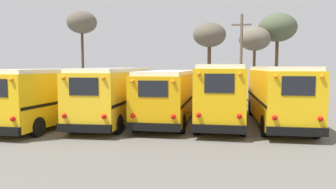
# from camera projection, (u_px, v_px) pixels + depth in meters

# --- Properties ---
(ground_plane) EXTENTS (160.00, 160.00, 0.00)m
(ground_plane) POSITION_uv_depth(u_px,v_px,m) (166.00, 124.00, 18.45)
(ground_plane) COLOR #66635E
(school_bus_0) EXTENTS (2.77, 9.47, 3.11)m
(school_bus_0) POSITION_uv_depth(u_px,v_px,m) (56.00, 94.00, 18.44)
(school_bus_0) COLOR yellow
(school_bus_0) RESTS_ON ground
(school_bus_1) EXTENTS (3.02, 10.20, 3.16)m
(school_bus_1) POSITION_uv_depth(u_px,v_px,m) (117.00, 93.00, 19.33)
(school_bus_1) COLOR yellow
(school_bus_1) RESTS_ON ground
(school_bus_2) EXTENTS (2.80, 9.72, 3.00)m
(school_bus_2) POSITION_uv_depth(u_px,v_px,m) (170.00, 94.00, 19.35)
(school_bus_2) COLOR #E5A00C
(school_bus_2) RESTS_ON ground
(school_bus_3) EXTENTS (2.45, 10.07, 3.35)m
(school_bus_3) POSITION_uv_depth(u_px,v_px,m) (222.00, 91.00, 18.87)
(school_bus_3) COLOR #EAAA0F
(school_bus_3) RESTS_ON ground
(school_bus_4) EXTENTS (2.78, 9.71, 3.25)m
(school_bus_4) POSITION_uv_depth(u_px,v_px,m) (278.00, 93.00, 18.24)
(school_bus_4) COLOR yellow
(school_bus_4) RESTS_ON ground
(utility_pole) EXTENTS (1.80, 0.25, 8.00)m
(utility_pole) POSITION_uv_depth(u_px,v_px,m) (241.00, 56.00, 29.95)
(utility_pole) COLOR brown
(utility_pole) RESTS_ON ground
(bare_tree_0) EXTENTS (3.19, 3.19, 7.24)m
(bare_tree_0) POSITION_uv_depth(u_px,v_px,m) (255.00, 39.00, 33.06)
(bare_tree_0) COLOR brown
(bare_tree_0) RESTS_ON ground
(bare_tree_1) EXTENTS (2.89, 2.89, 8.62)m
(bare_tree_1) POSITION_uv_depth(u_px,v_px,m) (82.00, 23.00, 31.75)
(bare_tree_1) COLOR #473323
(bare_tree_1) RESTS_ON ground
(bare_tree_2) EXTENTS (3.88, 3.88, 8.70)m
(bare_tree_2) POSITION_uv_depth(u_px,v_px,m) (278.00, 28.00, 33.56)
(bare_tree_2) COLOR brown
(bare_tree_2) RESTS_ON ground
(bare_tree_3) EXTENTS (2.99, 2.99, 7.27)m
(bare_tree_3) POSITION_uv_depth(u_px,v_px,m) (209.00, 36.00, 29.87)
(bare_tree_3) COLOR brown
(bare_tree_3) RESTS_ON ground
(fence_line) EXTENTS (20.35, 0.06, 1.42)m
(fence_line) POSITION_uv_depth(u_px,v_px,m) (186.00, 95.00, 26.31)
(fence_line) COLOR #939399
(fence_line) RESTS_ON ground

